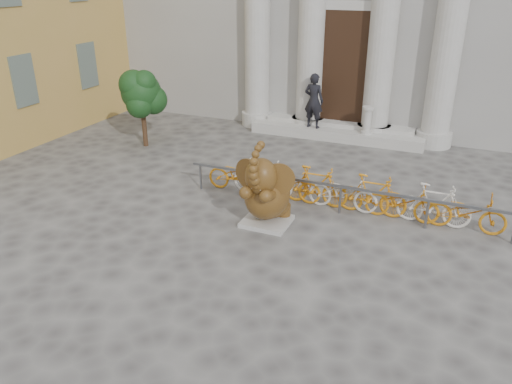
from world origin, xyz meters
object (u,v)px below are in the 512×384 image
at_px(elephant_statue, 266,194).
at_px(bike_rack, 343,190).
at_px(tree, 142,93).
at_px(pedestrian, 314,101).

xyz_separation_m(elephant_statue, bike_rack, (1.42, 1.47, -0.27)).
bearing_deg(tree, pedestrian, 32.57).
bearing_deg(elephant_statue, tree, 147.86).
relative_size(bike_rack, tree, 3.15).
relative_size(elephant_statue, tree, 0.83).
distance_m(bike_rack, pedestrian, 5.86).
bearing_deg(bike_rack, elephant_statue, -134.00).
distance_m(elephant_statue, bike_rack, 2.06).
distance_m(tree, pedestrian, 5.76).
height_order(tree, pedestrian, tree).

